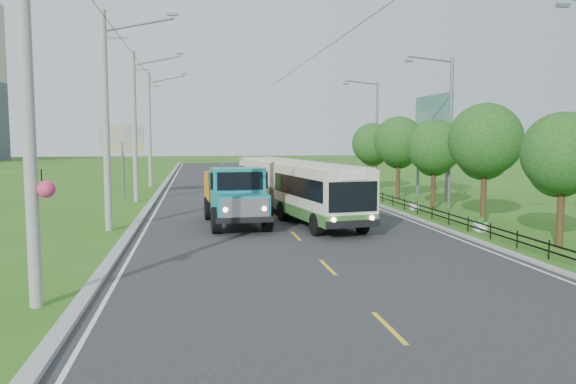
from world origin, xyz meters
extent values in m
plane|color=#316217|center=(0.00, 0.00, 0.00)|extent=(240.00, 240.00, 0.00)
cube|color=#28282B|center=(0.00, 20.00, 0.01)|extent=(14.00, 120.00, 0.02)
cube|color=#9E9E99|center=(-7.20, 20.00, 0.07)|extent=(0.40, 120.00, 0.15)
cube|color=#9E9E99|center=(7.15, 20.00, 0.05)|extent=(0.30, 120.00, 0.10)
cube|color=silver|center=(-6.65, 20.00, 0.02)|extent=(0.12, 120.00, 0.00)
cube|color=silver|center=(6.65, 20.00, 0.02)|extent=(0.12, 120.00, 0.00)
cube|color=yellow|center=(0.00, 0.00, 0.02)|extent=(0.12, 2.20, 0.00)
cube|color=black|center=(8.00, 14.00, 0.30)|extent=(0.04, 40.00, 0.60)
cylinder|color=gray|center=(-8.30, -3.00, 5.00)|extent=(0.32, 0.32, 10.00)
sphere|color=#D83366|center=(-7.95, -3.00, 3.00)|extent=(0.44, 0.44, 0.44)
cylinder|color=gray|center=(-8.30, 9.00, 5.00)|extent=(0.32, 0.32, 10.00)
cube|color=slate|center=(-7.80, 9.00, 8.80)|extent=(1.20, 0.10, 0.10)
cube|color=slate|center=(-5.20, 9.00, 9.90)|extent=(0.50, 0.18, 0.12)
cylinder|color=gray|center=(-8.30, 21.00, 5.00)|extent=(0.32, 0.32, 10.00)
cube|color=slate|center=(-7.80, 21.00, 8.80)|extent=(1.20, 0.10, 0.10)
cube|color=slate|center=(-5.20, 21.00, 9.90)|extent=(0.50, 0.18, 0.12)
cylinder|color=gray|center=(-8.30, 33.00, 5.00)|extent=(0.32, 0.32, 10.00)
cube|color=slate|center=(-7.80, 33.00, 8.80)|extent=(1.20, 0.10, 0.10)
cube|color=slate|center=(-5.20, 33.00, 9.90)|extent=(0.50, 0.18, 0.12)
cylinder|color=#382314|center=(9.80, 2.00, 1.48)|extent=(0.28, 0.28, 2.97)
sphere|color=#134514|center=(9.80, 2.00, 3.71)|extent=(3.18, 3.18, 3.18)
sphere|color=#134514|center=(10.00, 2.50, 3.07)|extent=(2.33, 2.33, 2.33)
cylinder|color=#382314|center=(9.80, 8.00, 1.68)|extent=(0.28, 0.28, 3.36)
sphere|color=#134514|center=(9.80, 8.00, 4.20)|extent=(3.60, 3.60, 3.60)
sphere|color=#134514|center=(10.00, 8.50, 3.48)|extent=(2.64, 2.64, 2.64)
cylinder|color=#382314|center=(9.80, 14.00, 1.51)|extent=(0.28, 0.28, 3.02)
sphere|color=#134514|center=(9.80, 14.00, 3.78)|extent=(3.24, 3.24, 3.24)
sphere|color=#134514|center=(10.00, 14.50, 3.13)|extent=(2.38, 2.38, 2.38)
cylinder|color=#382314|center=(9.80, 20.00, 1.62)|extent=(0.28, 0.28, 3.25)
sphere|color=#134514|center=(9.80, 20.00, 4.06)|extent=(3.48, 3.48, 3.48)
sphere|color=#134514|center=(10.00, 20.50, 3.36)|extent=(2.55, 2.55, 2.55)
cylinder|color=#382314|center=(9.80, 26.00, 1.54)|extent=(0.28, 0.28, 3.08)
sphere|color=#134514|center=(9.80, 26.00, 3.85)|extent=(3.30, 3.30, 3.30)
sphere|color=#134514|center=(10.00, 26.50, 3.19)|extent=(2.42, 2.42, 2.42)
cube|color=slate|center=(8.10, 0.00, 8.75)|extent=(0.45, 0.16, 0.12)
cylinder|color=slate|center=(10.80, 14.00, 4.50)|extent=(0.20, 0.20, 9.00)
cylinder|color=slate|center=(9.40, 14.00, 8.90)|extent=(2.80, 0.10, 0.34)
cube|color=slate|center=(8.10, 14.00, 8.75)|extent=(0.45, 0.16, 0.12)
cylinder|color=slate|center=(10.80, 28.00, 4.50)|extent=(0.20, 0.20, 9.00)
cylinder|color=slate|center=(9.40, 28.00, 8.90)|extent=(2.80, 0.10, 0.34)
cube|color=slate|center=(8.10, 28.00, 8.75)|extent=(0.45, 0.16, 0.12)
cylinder|color=silver|center=(8.60, 6.00, 0.20)|extent=(0.64, 0.64, 0.40)
sphere|color=#134514|center=(8.60, 6.00, 0.45)|extent=(0.44, 0.44, 0.44)
cylinder|color=silver|center=(8.60, 14.00, 0.20)|extent=(0.64, 0.64, 0.40)
sphere|color=#134514|center=(8.60, 14.00, 0.45)|extent=(0.44, 0.44, 0.44)
cylinder|color=silver|center=(8.60, 22.00, 0.20)|extent=(0.64, 0.64, 0.40)
sphere|color=#134514|center=(8.60, 22.00, 0.45)|extent=(0.44, 0.44, 0.44)
cylinder|color=slate|center=(-9.50, 24.00, 2.00)|extent=(0.20, 0.20, 4.00)
cube|color=yellow|center=(-9.50, 24.00, 4.20)|extent=(3.00, 0.15, 2.00)
cylinder|color=slate|center=(12.30, 17.50, 2.50)|extent=(0.24, 0.24, 5.00)
cylinder|color=slate|center=(12.30, 22.50, 2.50)|extent=(0.24, 0.24, 5.00)
cube|color=#144C47|center=(12.30, 20.00, 5.80)|extent=(0.20, 6.00, 3.00)
cube|color=#346A2A|center=(1.61, 8.43, 0.78)|extent=(3.59, 7.64, 0.54)
cube|color=beige|center=(1.61, 8.43, 1.99)|extent=(3.59, 7.64, 1.89)
cube|color=black|center=(1.61, 8.43, 2.00)|extent=(3.54, 7.07, 0.93)
cube|color=#346A2A|center=(0.32, 16.41, 0.78)|extent=(3.51, 7.16, 0.54)
cube|color=beige|center=(0.32, 16.41, 1.99)|extent=(3.51, 7.16, 1.89)
cube|color=black|center=(0.32, 16.41, 2.00)|extent=(3.46, 6.59, 0.93)
cube|color=#4C4C4C|center=(0.95, 12.54, 1.72)|extent=(2.43, 1.33, 2.33)
cube|color=black|center=(2.20, 4.79, 1.83)|extent=(2.19, 0.41, 1.27)
cylinder|color=black|center=(0.89, 5.98, 0.51)|extent=(0.47, 1.06, 1.02)
cylinder|color=black|center=(3.07, 6.34, 0.51)|extent=(0.47, 1.06, 1.02)
cylinder|color=black|center=(0.12, 10.72, 0.51)|extent=(0.47, 1.06, 1.02)
cylinder|color=black|center=(2.31, 11.07, 0.51)|extent=(0.47, 1.06, 1.02)
cylinder|color=black|center=(-0.41, 14.01, 0.51)|extent=(0.47, 1.06, 1.02)
cylinder|color=black|center=(1.78, 14.36, 0.51)|extent=(0.47, 1.06, 1.02)
cylinder|color=black|center=(-1.13, 18.46, 0.51)|extent=(0.47, 1.06, 1.02)
cylinder|color=black|center=(1.06, 18.81, 0.51)|extent=(0.47, 1.06, 1.02)
cube|color=teal|center=(-2.24, 7.12, 1.21)|extent=(2.40, 1.67, 1.10)
cube|color=teal|center=(-2.34, 8.78, 1.76)|extent=(2.52, 1.90, 2.21)
cube|color=black|center=(-2.34, 8.78, 2.32)|extent=(2.74, 1.58, 0.77)
cube|color=black|center=(-2.39, 9.66, 0.72)|extent=(1.47, 6.67, 0.28)
cube|color=orange|center=(-2.49, 11.53, 1.82)|extent=(2.72, 3.44, 1.43)
cylinder|color=black|center=(-3.41, 7.28, 0.61)|extent=(0.45, 1.23, 1.21)
cylinder|color=black|center=(-1.10, 7.41, 0.61)|extent=(0.45, 1.23, 1.21)
cylinder|color=black|center=(-3.66, 11.68, 0.61)|extent=(0.45, 1.23, 1.21)
cylinder|color=black|center=(-1.35, 11.81, 0.61)|extent=(0.45, 1.23, 1.21)
camera|label=1|loc=(-4.21, -17.75, 4.27)|focal=35.00mm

